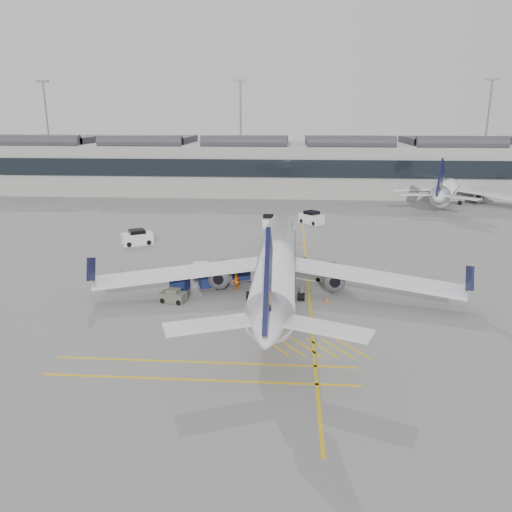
# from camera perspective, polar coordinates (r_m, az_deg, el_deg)

# --- Properties ---
(ground) EXTENTS (220.00, 220.00, 0.00)m
(ground) POSITION_cam_1_polar(r_m,az_deg,el_deg) (46.53, -6.21, -6.12)
(ground) COLOR gray
(ground) RESTS_ON ground
(terminal) EXTENTS (200.00, 20.45, 12.40)m
(terminal) POSITION_cam_1_polar(r_m,az_deg,el_deg) (115.15, 0.07, 10.35)
(terminal) COLOR #9E9E99
(terminal) RESTS_ON ground
(light_masts) EXTENTS (113.00, 0.60, 25.45)m
(light_masts) POSITION_cam_1_polar(r_m,az_deg,el_deg) (128.78, -0.24, 14.67)
(light_masts) COLOR slate
(light_masts) RESTS_ON ground
(apron_markings) EXTENTS (0.25, 60.00, 0.01)m
(apron_markings) POSITION_cam_1_polar(r_m,az_deg,el_deg) (55.24, 5.91, -2.50)
(apron_markings) COLOR gold
(apron_markings) RESTS_ON ground
(airliner_main) EXTENTS (36.02, 39.33, 10.46)m
(airliner_main) POSITION_cam_1_polar(r_m,az_deg,el_deg) (49.35, 2.36, -0.95)
(airliner_main) COLOR white
(airliner_main) RESTS_ON ground
(airliner_far) EXTENTS (32.30, 35.70, 10.10)m
(airliner_far) POSITION_cam_1_polar(r_m,az_deg,el_deg) (108.85, 21.24, 7.27)
(airliner_far) COLOR white
(airliner_far) RESTS_ON ground
(belt_loader) EXTENTS (5.31, 3.48, 2.13)m
(belt_loader) POSITION_cam_1_polar(r_m,az_deg,el_deg) (55.17, 5.80, -1.84)
(belt_loader) COLOR silver
(belt_loader) RESTS_ON ground
(baggage_cart_a) EXTENTS (2.32, 2.15, 1.96)m
(baggage_cart_a) POSITION_cam_1_polar(r_m,az_deg,el_deg) (53.67, -1.73, -1.80)
(baggage_cart_a) COLOR gray
(baggage_cart_a) RESTS_ON ground
(baggage_cart_b) EXTENTS (2.09, 1.84, 1.92)m
(baggage_cart_b) POSITION_cam_1_polar(r_m,az_deg,el_deg) (50.99, -8.70, -2.98)
(baggage_cart_b) COLOR gray
(baggage_cart_b) RESTS_ON ground
(baggage_cart_c) EXTENTS (1.98, 1.78, 1.76)m
(baggage_cart_c) POSITION_cam_1_polar(r_m,az_deg,el_deg) (54.89, -6.35, -1.60)
(baggage_cart_c) COLOR gray
(baggage_cart_c) RESTS_ON ground
(baggage_cart_d) EXTENTS (2.25, 2.09, 1.90)m
(baggage_cart_d) POSITION_cam_1_polar(r_m,az_deg,el_deg) (51.55, -5.55, -2.67)
(baggage_cart_d) COLOR gray
(baggage_cart_d) RESTS_ON ground
(ramp_agent_a) EXTENTS (0.75, 0.80, 1.84)m
(ramp_agent_a) POSITION_cam_1_polar(r_m,az_deg,el_deg) (51.36, 0.44, -2.77)
(ramp_agent_a) COLOR orange
(ramp_agent_a) RESTS_ON ground
(ramp_agent_b) EXTENTS (1.08, 0.99, 1.78)m
(ramp_agent_b) POSITION_cam_1_polar(r_m,az_deg,el_deg) (51.21, -2.33, -2.88)
(ramp_agent_b) COLOR orange
(ramp_agent_b) RESTS_ON ground
(pushback_tug) EXTENTS (2.59, 1.91, 1.31)m
(pushback_tug) POSITION_cam_1_polar(r_m,az_deg,el_deg) (48.54, -9.42, -4.56)
(pushback_tug) COLOR #5A5B4D
(pushback_tug) RESTS_ON ground
(safety_cone_nose) EXTENTS (0.33, 0.33, 0.46)m
(safety_cone_nose) POSITION_cam_1_polar(r_m,az_deg,el_deg) (69.47, 5.03, 1.58)
(safety_cone_nose) COLOR #F24C0A
(safety_cone_nose) RESTS_ON ground
(safety_cone_engine) EXTENTS (0.36, 0.36, 0.51)m
(safety_cone_engine) POSITION_cam_1_polar(r_m,az_deg,el_deg) (48.38, 8.06, -4.98)
(safety_cone_engine) COLOR #F24C0A
(safety_cone_engine) RESTS_ON ground
(service_van_left) EXTENTS (4.54, 3.76, 2.09)m
(service_van_left) POSITION_cam_1_polar(r_m,az_deg,el_deg) (70.67, -13.42, 2.04)
(service_van_left) COLOR silver
(service_van_left) RESTS_ON ground
(service_van_mid) EXTENTS (1.79, 3.53, 1.81)m
(service_van_mid) POSITION_cam_1_polar(r_m,az_deg,el_deg) (80.21, 1.42, 4.02)
(service_van_mid) COLOR silver
(service_van_mid) RESTS_ON ground
(service_van_right) EXTENTS (4.29, 4.27, 2.07)m
(service_van_right) POSITION_cam_1_polar(r_m,az_deg,el_deg) (82.53, 6.35, 4.35)
(service_van_right) COLOR silver
(service_van_right) RESTS_ON ground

